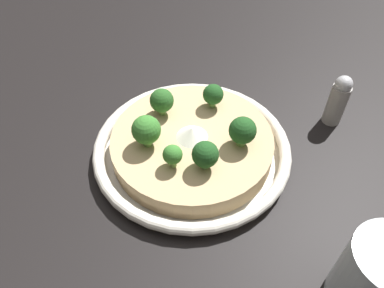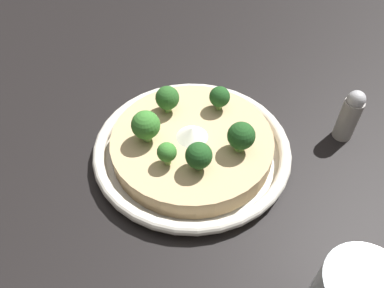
% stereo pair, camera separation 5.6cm
% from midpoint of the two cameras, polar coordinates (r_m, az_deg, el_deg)
% --- Properties ---
extents(ground_plane, '(6.00, 6.00, 0.00)m').
position_cam_midpoint_polar(ground_plane, '(0.58, -2.77, -1.72)').
color(ground_plane, black).
extents(risotto_bowl, '(0.30, 0.30, 0.04)m').
position_cam_midpoint_polar(risotto_bowl, '(0.57, -2.84, -0.54)').
color(risotto_bowl, silver).
rests_on(risotto_bowl, ground_plane).
extents(cheese_sprinkle, '(0.05, 0.05, 0.02)m').
position_cam_midpoint_polar(cheese_sprinkle, '(0.54, -2.97, 1.27)').
color(cheese_sprinkle, white).
rests_on(cheese_sprinkle, risotto_bowl).
extents(broccoli_front, '(0.04, 0.04, 0.04)m').
position_cam_midpoint_polar(broccoli_front, '(0.49, -1.22, -1.83)').
color(broccoli_front, '#668E47').
rests_on(broccoli_front, risotto_bowl).
extents(broccoli_left, '(0.04, 0.04, 0.05)m').
position_cam_midpoint_polar(broccoli_left, '(0.53, -10.03, 1.92)').
color(broccoli_left, '#668E47').
rests_on(broccoli_left, risotto_bowl).
extents(broccoli_back_left, '(0.04, 0.04, 0.04)m').
position_cam_midpoint_polar(broccoli_back_left, '(0.57, -7.43, 6.40)').
color(broccoli_back_left, '#759E4C').
rests_on(broccoli_back_left, risotto_bowl).
extents(broccoli_back, '(0.03, 0.03, 0.04)m').
position_cam_midpoint_polar(broccoli_back, '(0.58, 0.49, 7.39)').
color(broccoli_back, '#759E4C').
rests_on(broccoli_back, risotto_bowl).
extents(broccoli_front_left, '(0.03, 0.03, 0.04)m').
position_cam_midpoint_polar(broccoli_front_left, '(0.50, -6.20, -1.87)').
color(broccoli_front_left, '#759E4C').
rests_on(broccoli_front_left, risotto_bowl).
extents(broccoli_front_right, '(0.04, 0.04, 0.05)m').
position_cam_midpoint_polar(broccoli_front_right, '(0.52, 4.68, 1.83)').
color(broccoli_front_right, '#759E4C').
rests_on(broccoli_front_right, risotto_bowl).
extents(drinking_glass, '(0.08, 0.08, 0.11)m').
position_cam_midpoint_polar(drinking_glass, '(0.45, 23.04, -18.67)').
color(drinking_glass, silver).
rests_on(drinking_glass, ground_plane).
extents(pepper_shaker, '(0.03, 0.03, 0.09)m').
position_cam_midpoint_polar(pepper_shaker, '(0.63, 19.05, 6.23)').
color(pepper_shaker, '#9E9993').
rests_on(pepper_shaker, ground_plane).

